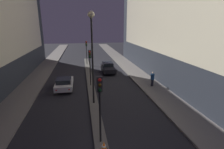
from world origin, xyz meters
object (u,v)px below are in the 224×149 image
Objects in this scene: street_lamp at (92,40)px; car_right_lane at (108,67)px; traffic_light_far at (86,47)px; traffic_light_near at (100,95)px; traffic_light_mid at (90,60)px; pedestrian_on_right_sidewalk at (152,79)px; traffic_cone_near at (104,147)px; car_left_lane at (64,83)px.

street_lamp is 12.51m from car_right_lane.
street_lamp is at bearing -90.00° from traffic_light_far.
traffic_light_near is 6.25m from street_lamp.
traffic_light_mid is at bearing -116.14° from car_right_lane.
car_right_lane is (3.00, -5.76, -2.48)m from traffic_light_far.
street_lamp reaches higher than car_right_lane.
traffic_light_far is at bearing 90.00° from traffic_light_near.
pedestrian_on_right_sidewalk is (7.13, -13.33, -2.22)m from traffic_light_far.
traffic_light_mid is 6.16× the size of traffic_cone_near.
traffic_light_far is 0.52× the size of street_lamp.
street_lamp reaches higher than traffic_light_mid.
pedestrian_on_right_sidewalk is (10.14, -1.02, 0.32)m from car_left_lane.
street_lamp is at bearing -56.23° from car_left_lane.
car_right_lane is (3.00, 11.03, -5.08)m from street_lamp.
traffic_cone_near is at bearing -74.51° from car_left_lane.
street_lamp is at bearing 90.00° from traffic_light_near.
traffic_light_mid is 1.04× the size of car_left_lane.
pedestrian_on_right_sidewalk is (4.13, -7.57, 0.27)m from car_right_lane.
traffic_light_mid is 3.95m from car_left_lane.
car_right_lane is at bearing 80.62° from traffic_cone_near.
traffic_light_near is at bearing -90.00° from street_lamp.
street_lamp is 1.74× the size of car_right_lane.
traffic_light_mid is at bearing 168.51° from pedestrian_on_right_sidewalk.
pedestrian_on_right_sidewalk reaches higher than car_left_lane.
traffic_light_mid is 11.88m from traffic_light_far.
car_right_lane reaches higher than traffic_cone_near.
traffic_cone_near is (0.08, -6.64, -5.36)m from street_lamp.
traffic_light_near and traffic_light_mid have the same top height.
car_right_lane is (3.00, 16.72, -2.48)m from traffic_light_near.
traffic_cone_near is at bearing -99.38° from car_right_lane.
pedestrian_on_right_sidewalk is at bearing -5.77° from car_left_lane.
traffic_light_far is (0.00, 22.48, 0.00)m from traffic_light_near.
car_right_lane is at bearing 63.86° from traffic_light_mid.
traffic_light_far is at bearing 76.28° from car_left_lane.
car_left_lane is 2.41× the size of pedestrian_on_right_sidewalk.
traffic_light_far is 23.60m from traffic_cone_near.
car_right_lane reaches higher than car_left_lane.
traffic_light_near is 10.91m from car_left_lane.
traffic_light_far is at bearing 118.16° from pedestrian_on_right_sidewalk.
traffic_light_near reaches higher than traffic_cone_near.
traffic_light_far reaches higher than car_right_lane.
car_right_lane is 2.76× the size of pedestrian_on_right_sidewalk.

